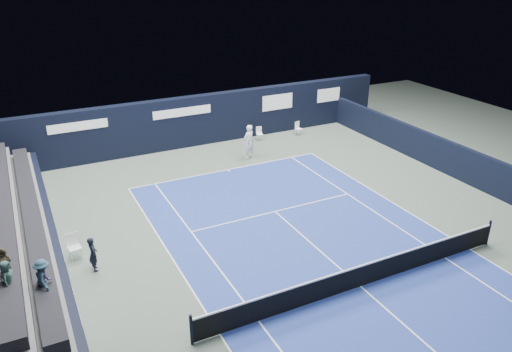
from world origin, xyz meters
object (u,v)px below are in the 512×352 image
at_px(folding_chair_back_b, 298,127).
at_px(tennis_player, 249,142).
at_px(tennis_net, 362,275).
at_px(folding_chair_back_a, 259,131).
at_px(line_judge_chair, 74,244).

distance_m(folding_chair_back_b, tennis_player, 5.25).
distance_m(tennis_net, tennis_player, 13.11).
xyz_separation_m(folding_chair_back_a, line_judge_chair, (-12.68, -8.96, 0.04)).
bearing_deg(folding_chair_back_a, folding_chair_back_b, 0.79).
bearing_deg(line_judge_chair, folding_chair_back_b, 22.72).
distance_m(line_judge_chair, tennis_net, 11.03).
xyz_separation_m(tennis_net, tennis_player, (1.84, 12.97, 0.50)).
relative_size(folding_chair_back_a, tennis_net, 0.07).
distance_m(folding_chair_back_b, tennis_net, 16.57).
distance_m(line_judge_chair, tennis_player, 12.47).
relative_size(folding_chair_back_b, line_judge_chair, 0.83).
bearing_deg(tennis_player, tennis_net, -98.09).
height_order(folding_chair_back_a, line_judge_chair, line_judge_chair).
bearing_deg(tennis_net, line_judge_chair, 143.44).
bearing_deg(line_judge_chair, folding_chair_back_a, 28.66).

